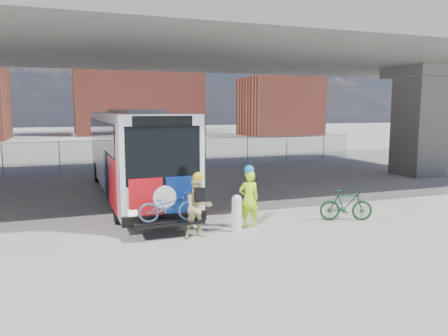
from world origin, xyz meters
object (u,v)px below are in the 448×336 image
bus (133,147)px  bollard (237,212)px  cyclist_tan (198,207)px  bike_parked (346,205)px  cyclist_hivis (249,197)px

bus → bollard: 7.16m
cyclist_tan → bollard: bearing=0.2°
cyclist_tan → bike_parked: 5.21m
bike_parked → cyclist_hivis: bearing=105.1°
bus → cyclist_tan: 7.01m
bus → cyclist_tan: bus is taller
bollard → cyclist_hivis: 0.74m
bollard → bike_parked: size_ratio=0.66×
cyclist_tan → cyclist_hivis: bearing=8.8°
cyclist_hivis → cyclist_tan: (-1.82, -0.53, -0.05)m
bollard → cyclist_tan: 1.31m
bollard → cyclist_tan: (-1.26, -0.17, 0.29)m
bollard → cyclist_hivis: bearing=32.9°
cyclist_tan → bike_parked: size_ratio=1.10×
cyclist_hivis → bike_parked: size_ratio=1.13×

